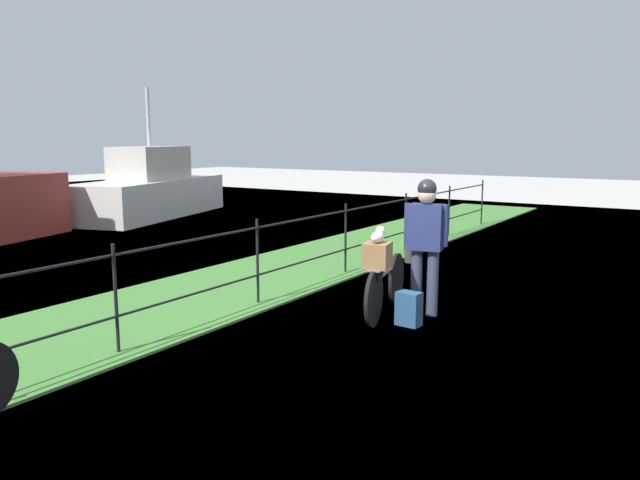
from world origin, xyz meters
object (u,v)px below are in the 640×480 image
object	(u,v)px
moored_boat_near	(151,190)
bicycle_main	(385,287)
wooden_crate	(377,255)
terrier_dog	(378,236)
cyclist_person	(426,235)
backpack_on_paving	(409,309)
mooring_bollard	(410,251)

from	to	relation	value
moored_boat_near	bicycle_main	bearing A→B (deg)	-117.49
wooden_crate	moored_boat_near	distance (m)	11.53
wooden_crate	terrier_dog	world-z (taller)	terrier_dog
cyclist_person	backpack_on_paving	bearing A→B (deg)	-176.49
cyclist_person	moored_boat_near	xyz separation A→B (m)	(4.94, 10.40, -0.27)
moored_boat_near	backpack_on_paving	bearing A→B (deg)	-117.60
bicycle_main	terrier_dog	xyz separation A→B (m)	(-0.37, -0.08, 0.69)
mooring_bollard	wooden_crate	bearing A→B (deg)	-161.39
mooring_bollard	backpack_on_paving	bearing A→B (deg)	-155.60
mooring_bollard	bicycle_main	bearing A→B (deg)	-160.62
terrier_dog	mooring_bollard	distance (m)	3.82
bicycle_main	terrier_dog	size ratio (longest dim) A/B	5.32
wooden_crate	moored_boat_near	size ratio (longest dim) A/B	0.06
wooden_crate	mooring_bollard	world-z (taller)	wooden_crate
terrier_dog	moored_boat_near	world-z (taller)	moored_boat_near
backpack_on_paving	moored_boat_near	bearing A→B (deg)	156.62
bicycle_main	terrier_dog	distance (m)	0.79
wooden_crate	backpack_on_paving	size ratio (longest dim) A/B	0.81
bicycle_main	moored_boat_near	size ratio (longest dim) A/B	0.30
mooring_bollard	moored_boat_near	xyz separation A→B (m)	(2.04, 8.88, 0.53)
bicycle_main	wooden_crate	size ratio (longest dim) A/B	5.29
wooden_crate	mooring_bollard	xyz separation A→B (m)	(3.55, 1.20, -0.62)
terrier_dog	moored_boat_near	distance (m)	11.51
terrier_dog	backpack_on_paving	size ratio (longest dim) A/B	0.81
cyclist_person	mooring_bollard	size ratio (longest dim) A/B	4.25
terrier_dog	backpack_on_paving	world-z (taller)	terrier_dog
cyclist_person	moored_boat_near	bearing A→B (deg)	64.59
cyclist_person	moored_boat_near	size ratio (longest dim) A/B	0.29
cyclist_person	mooring_bollard	distance (m)	3.37
cyclist_person	backpack_on_paving	world-z (taller)	cyclist_person
terrier_dog	cyclist_person	xyz separation A→B (m)	(0.63, -0.32, -0.04)
wooden_crate	cyclist_person	distance (m)	0.75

